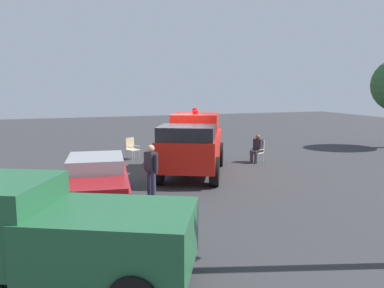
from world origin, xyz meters
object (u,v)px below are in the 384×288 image
parked_pickup (56,233)px  spectator_standing (151,167)px  traffic_cone (106,167)px  classic_hot_rod (96,183)px  lawn_chair_by_car (131,147)px  lawn_chair_near_truck (258,149)px  spectator_seated (257,147)px  vintage_fire_truck (193,144)px

parked_pickup → spectator_standing: parked_pickup is taller
parked_pickup → traffic_cone: bearing=-12.2°
classic_hot_rod → lawn_chair_by_car: (7.29, -2.35, -0.16)m
classic_hot_rod → parked_pickup: 4.52m
classic_hot_rod → traffic_cone: classic_hot_rod is taller
parked_pickup → lawn_chair_near_truck: 12.60m
lawn_chair_by_car → spectator_seated: (-2.76, -5.27, 0.11)m
lawn_chair_near_truck → spectator_standing: bearing=123.8°
classic_hot_rod → traffic_cone: 4.30m
classic_hot_rod → parked_pickup: bearing=166.1°
lawn_chair_near_truck → traffic_cone: bearing=93.2°
lawn_chair_near_truck → lawn_chair_by_car: 6.01m
spectator_standing → lawn_chair_near_truck: bearing=-56.2°
parked_pickup → spectator_standing: (4.98, -2.84, -0.02)m
spectator_standing → parked_pickup: bearing=150.2°
spectator_standing → spectator_seated: bearing=-56.1°
vintage_fire_truck → parked_pickup: vintage_fire_truck is taller
spectator_seated → spectator_standing: spectator_standing is taller
parked_pickup → traffic_cone: (8.59, -1.86, -0.68)m
spectator_standing → lawn_chair_by_car: bearing=-5.1°
classic_hot_rod → lawn_chair_near_truck: size_ratio=4.46×
classic_hot_rod → traffic_cone: size_ratio=7.17×
classic_hot_rod → lawn_chair_near_truck: (4.60, -7.73, -0.16)m
parked_pickup → lawn_chair_by_car: (11.67, -3.44, -0.40)m
classic_hot_rod → vintage_fire_truck: bearing=-50.2°
lawn_chair_by_car → spectator_standing: 6.73m
spectator_standing → traffic_cone: 3.81m
vintage_fire_truck → lawn_chair_by_car: (3.85, 1.78, -0.61)m
vintage_fire_truck → classic_hot_rod: (-3.44, 4.13, -0.45)m
lawn_chair_near_truck → traffic_cone: (-0.39, 6.96, -0.28)m
lawn_chair_near_truck → traffic_cone: 6.98m
lawn_chair_by_car → traffic_cone: lawn_chair_by_car is taller
vintage_fire_truck → parked_pickup: (-7.82, 5.22, -0.21)m
lawn_chair_near_truck → lawn_chair_by_car: size_ratio=1.00×
classic_hot_rod → spectator_seated: size_ratio=3.53×
classic_hot_rod → lawn_chair_by_car: classic_hot_rod is taller
classic_hot_rod → spectator_seated: classic_hot_rod is taller
vintage_fire_truck → lawn_chair_near_truck: bearing=-72.1°
traffic_cone → vintage_fire_truck: bearing=-103.0°
vintage_fire_truck → spectator_seated: vintage_fire_truck is taller
vintage_fire_truck → lawn_chair_by_car: vintage_fire_truck is taller
vintage_fire_truck → classic_hot_rod: size_ratio=1.38×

